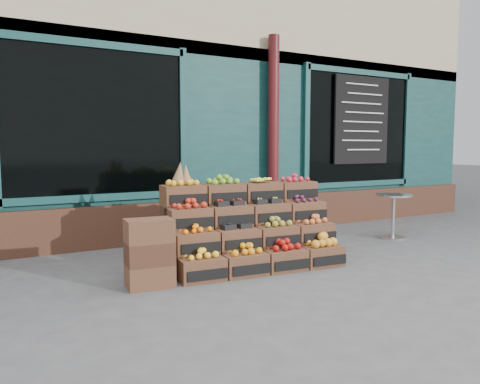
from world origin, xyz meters
TOP-DOWN VIEW (x-y plane):
  - ground at (0.00, 0.00)m, footprint 60.00×60.00m
  - shop_facade at (0.00, 5.11)m, footprint 12.00×6.24m
  - crate_display at (-0.25, 0.40)m, footprint 2.08×1.16m
  - spare_crates at (-1.59, 0.11)m, footprint 0.49×0.36m
  - bistro_table at (2.51, 0.67)m, footprint 0.54×0.54m
  - shopkeeper at (-1.81, 2.77)m, footprint 0.85×0.61m

SIDE VIEW (x-z plane):
  - ground at x=0.00m, z-range 0.00..0.00m
  - spare_crates at x=-1.59m, z-range 0.00..0.69m
  - crate_display at x=-0.25m, z-range -0.24..1.01m
  - bistro_table at x=2.51m, z-range 0.08..0.77m
  - shopkeeper at x=-1.81m, z-range 0.00..2.18m
  - shop_facade at x=0.00m, z-range 0.00..4.80m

